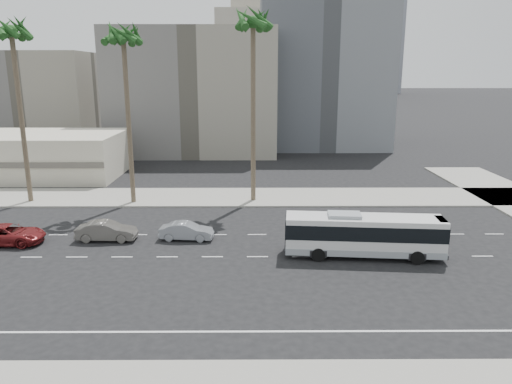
{
  "coord_description": "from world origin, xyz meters",
  "views": [
    {
      "loc": [
        -3.27,
        -29.93,
        11.92
      ],
      "look_at": [
        -3.07,
        4.0,
        3.45
      ],
      "focal_mm": 33.74,
      "sensor_mm": 36.0,
      "label": 1
    }
  ],
  "objects_px": {
    "car_a": "(186,231)",
    "palm_near": "(253,26)",
    "palm_far": "(12,35)",
    "city_bus": "(364,234)",
    "car_c": "(8,234)",
    "car_b": "(107,231)",
    "palm_mid": "(123,40)"
  },
  "relations": [
    {
      "from": "car_a",
      "to": "car_b",
      "type": "relative_size",
      "value": 0.91
    },
    {
      "from": "city_bus",
      "to": "palm_near",
      "type": "distance_m",
      "value": 21.34
    },
    {
      "from": "car_a",
      "to": "palm_far",
      "type": "bearing_deg",
      "value": 61.49
    },
    {
      "from": "city_bus",
      "to": "car_c",
      "type": "height_order",
      "value": "city_bus"
    },
    {
      "from": "car_c",
      "to": "palm_mid",
      "type": "distance_m",
      "value": 18.8
    },
    {
      "from": "palm_near",
      "to": "palm_far",
      "type": "xyz_separation_m",
      "value": [
        -20.97,
        -0.25,
        -0.75
      ]
    },
    {
      "from": "car_a",
      "to": "palm_mid",
      "type": "height_order",
      "value": "palm_mid"
    },
    {
      "from": "car_a",
      "to": "palm_near",
      "type": "height_order",
      "value": "palm_near"
    },
    {
      "from": "car_c",
      "to": "palm_mid",
      "type": "relative_size",
      "value": 0.31
    },
    {
      "from": "car_a",
      "to": "car_c",
      "type": "height_order",
      "value": "car_c"
    },
    {
      "from": "car_b",
      "to": "palm_mid",
      "type": "xyz_separation_m",
      "value": [
        -0.54,
        10.25,
        13.91
      ]
    },
    {
      "from": "palm_mid",
      "to": "palm_near",
      "type": "bearing_deg",
      "value": 3.11
    },
    {
      "from": "car_b",
      "to": "palm_near",
      "type": "height_order",
      "value": "palm_near"
    },
    {
      "from": "palm_far",
      "to": "car_a",
      "type": "bearing_deg",
      "value": -33.03
    },
    {
      "from": "car_b",
      "to": "car_c",
      "type": "distance_m",
      "value": 6.86
    },
    {
      "from": "car_b",
      "to": "car_c",
      "type": "height_order",
      "value": "car_b"
    },
    {
      "from": "city_bus",
      "to": "palm_far",
      "type": "bearing_deg",
      "value": 158.96
    },
    {
      "from": "car_b",
      "to": "palm_near",
      "type": "relative_size",
      "value": 0.25
    },
    {
      "from": "car_b",
      "to": "palm_mid",
      "type": "height_order",
      "value": "palm_mid"
    },
    {
      "from": "car_c",
      "to": "palm_near",
      "type": "relative_size",
      "value": 0.29
    },
    {
      "from": "palm_mid",
      "to": "palm_far",
      "type": "distance_m",
      "value": 9.78
    },
    {
      "from": "palm_far",
      "to": "car_c",
      "type": "bearing_deg",
      "value": -72.94
    },
    {
      "from": "palm_near",
      "to": "car_c",
      "type": "bearing_deg",
      "value": -146.5
    },
    {
      "from": "car_b",
      "to": "palm_far",
      "type": "distance_m",
      "value": 20.6
    },
    {
      "from": "city_bus",
      "to": "palm_mid",
      "type": "height_order",
      "value": "palm_mid"
    },
    {
      "from": "city_bus",
      "to": "palm_far",
      "type": "relative_size",
      "value": 0.63
    },
    {
      "from": "city_bus",
      "to": "car_c",
      "type": "distance_m",
      "value": 24.94
    },
    {
      "from": "car_b",
      "to": "palm_far",
      "type": "bearing_deg",
      "value": 44.71
    },
    {
      "from": "car_b",
      "to": "palm_mid",
      "type": "distance_m",
      "value": 17.29
    },
    {
      "from": "city_bus",
      "to": "palm_mid",
      "type": "distance_m",
      "value": 26.38
    },
    {
      "from": "palm_mid",
      "to": "palm_far",
      "type": "relative_size",
      "value": 0.98
    },
    {
      "from": "city_bus",
      "to": "car_c",
      "type": "bearing_deg",
      "value": 179.24
    }
  ]
}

